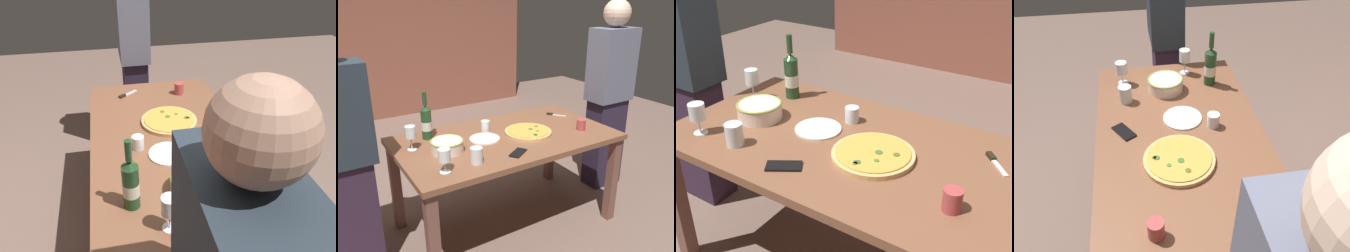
# 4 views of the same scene
# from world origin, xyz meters

# --- Properties ---
(ground_plane) EXTENTS (8.00, 8.00, 0.00)m
(ground_plane) POSITION_xyz_m (0.00, 0.00, 0.00)
(ground_plane) COLOR #765C51
(dining_table) EXTENTS (1.60, 0.90, 0.75)m
(dining_table) POSITION_xyz_m (0.00, 0.00, 0.66)
(dining_table) COLOR brown
(dining_table) RESTS_ON ground
(brick_wall_back) EXTENTS (4.31, 0.16, 2.49)m
(brick_wall_back) POSITION_xyz_m (0.00, 3.20, 1.24)
(brick_wall_back) COLOR brown
(brick_wall_back) RESTS_ON ground
(pizza) EXTENTS (0.35, 0.35, 0.03)m
(pizza) POSITION_xyz_m (0.17, -0.04, 0.76)
(pizza) COLOR tan
(pizza) RESTS_ON dining_table
(serving_bowl) EXTENTS (0.22, 0.22, 0.08)m
(serving_bowl) POSITION_xyz_m (-0.48, -0.03, 0.80)
(serving_bowl) COLOR silver
(serving_bowl) RESTS_ON dining_table
(wine_bottle) EXTENTS (0.08, 0.08, 0.35)m
(wine_bottle) POSITION_xyz_m (-0.51, 0.26, 0.88)
(wine_bottle) COLOR #204423
(wine_bottle) RESTS_ON dining_table
(wine_glass_near_pizza) EXTENTS (0.07, 0.07, 0.15)m
(wine_glass_near_pizza) POSITION_xyz_m (-0.60, -0.29, 0.86)
(wine_glass_near_pizza) COLOR white
(wine_glass_near_pizza) RESTS_ON dining_table
(wine_glass_by_bottle) EXTENTS (0.07, 0.07, 0.17)m
(wine_glass_by_bottle) POSITION_xyz_m (-0.67, 0.13, 0.87)
(wine_glass_by_bottle) COLOR white
(wine_glass_by_bottle) RESTS_ON dining_table
(cup_amber) EXTENTS (0.08, 0.08, 0.10)m
(cup_amber) POSITION_xyz_m (-0.39, -0.28, 0.80)
(cup_amber) COLOR white
(cup_amber) RESTS_ON dining_table
(cup_ceramic) EXTENTS (0.07, 0.07, 0.08)m
(cup_ceramic) POSITION_xyz_m (0.56, -0.19, 0.79)
(cup_ceramic) COLOR #B34446
(cup_ceramic) RESTS_ON dining_table
(cup_spare) EXTENTS (0.07, 0.07, 0.08)m
(cup_spare) POSITION_xyz_m (-0.07, 0.18, 0.79)
(cup_spare) COLOR white
(cup_spare) RESTS_ON dining_table
(side_plate) EXTENTS (0.22, 0.22, 0.01)m
(side_plate) POSITION_xyz_m (-0.16, 0.03, 0.76)
(side_plate) COLOR white
(side_plate) RESTS_ON dining_table
(cell_phone) EXTENTS (0.16, 0.14, 0.01)m
(cell_phone) POSITION_xyz_m (-0.09, -0.30, 0.76)
(cell_phone) COLOR black
(cell_phone) RESTS_ON dining_table
(pizza_knife) EXTENTS (0.12, 0.14, 0.02)m
(pizza_knife) POSITION_xyz_m (0.61, 0.20, 0.76)
(pizza_knife) COLOR silver
(pizza_knife) RESTS_ON dining_table
(person_host) EXTENTS (0.39, 0.24, 1.71)m
(person_host) POSITION_xyz_m (1.14, 0.07, 0.87)
(person_host) COLOR #291F34
(person_host) RESTS_ON ground
(person_guest_left) EXTENTS (0.42, 0.24, 1.61)m
(person_guest_left) POSITION_xyz_m (-1.13, 0.05, 0.81)
(person_guest_left) COLOR #322136
(person_guest_left) RESTS_ON ground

